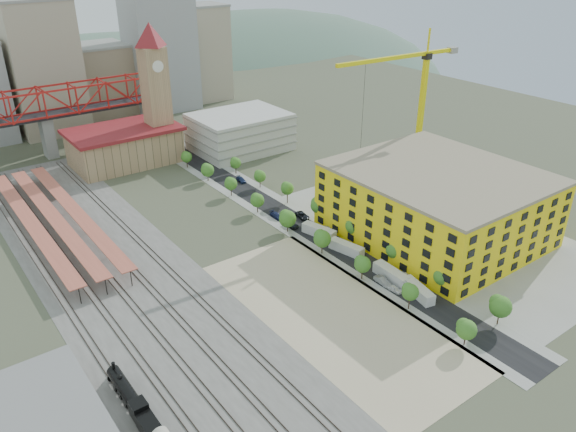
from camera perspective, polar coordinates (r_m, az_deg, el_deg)
ground at (r=147.47m, az=-2.18°, el=-3.48°), size 400.00×400.00×0.00m
ballast_strip at (r=148.04m, az=-17.74°, el=-4.73°), size 36.00×165.00×0.06m
dirt_lot at (r=124.55m, az=4.63°, el=-9.87°), size 28.00×67.00×0.06m
street_asphalt at (r=166.37m, az=-0.57°, el=0.25°), size 12.00×170.00×0.06m
sidewalk_west at (r=163.56m, az=-2.13°, el=-0.26°), size 3.00×170.00×0.04m
sidewalk_east at (r=169.33m, az=0.94°, el=0.74°), size 3.00×170.00×0.04m
construction_pad at (r=162.33m, az=15.17°, el=-1.46°), size 50.00×90.00×0.06m
rail_tracks at (r=147.56m, az=-18.40°, el=-4.89°), size 26.56×160.00×0.18m
platform_canopies at (r=168.99m, az=-22.74°, el=-0.03°), size 16.00×80.00×4.12m
station_hall at (r=210.23m, az=-16.24°, el=6.89°), size 38.00×24.00×13.10m
clock_tower at (r=207.04m, az=-13.41°, el=13.30°), size 12.00×12.00×52.00m
parking_garage at (r=216.58m, az=-4.89°, el=8.52°), size 34.00×26.00×14.00m
truss_bridge at (r=222.77m, az=-23.69°, el=10.10°), size 94.00×9.60×25.60m
construction_building at (r=156.09m, az=14.88°, el=1.26°), size 44.60×50.60×18.80m
street_trees at (r=159.27m, az=1.54°, el=-1.04°), size 15.40×124.40×8.00m
skyline at (r=265.32m, az=-19.10°, el=14.11°), size 133.00×46.00×60.00m
distant_hills at (r=413.49m, az=-17.45°, el=3.56°), size 647.00×264.00×227.00m
locomotive at (r=105.51m, az=-15.55°, el=-17.63°), size 2.69×20.75×5.19m
tower_crane at (r=180.27m, az=12.85°, el=12.05°), size 46.37×4.54×49.51m
site_trailer_a at (r=132.41m, az=13.06°, el=-7.41°), size 4.58×10.05×2.66m
site_trailer_b at (r=136.87m, az=10.45°, el=-5.87°), size 3.13×10.36×2.81m
site_trailer_c at (r=146.47m, az=5.95°, el=-3.25°), size 4.61×10.03×2.66m
site_trailer_d at (r=153.80m, az=3.16°, el=-1.57°), size 4.96×10.35×2.74m
car_0 at (r=133.11m, az=10.79°, el=-7.32°), size 1.90×3.96×1.30m
car_1 at (r=135.22m, az=9.58°, el=-6.54°), size 1.94×4.93×1.60m
car_2 at (r=158.46m, az=0.34°, el=-0.91°), size 2.71×5.14×1.38m
car_3 at (r=163.62m, az=-1.17°, el=0.04°), size 2.17×5.02×1.44m
car_4 at (r=138.02m, az=11.93°, el=-6.07°), size 2.30×4.33×1.40m
car_5 at (r=155.85m, az=4.00°, el=-1.47°), size 2.08×4.49×1.43m
car_6 at (r=163.52m, az=1.48°, el=0.03°), size 3.18×5.68×1.50m
car_7 at (r=188.61m, az=-4.79°, el=3.69°), size 2.60×5.15×1.43m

